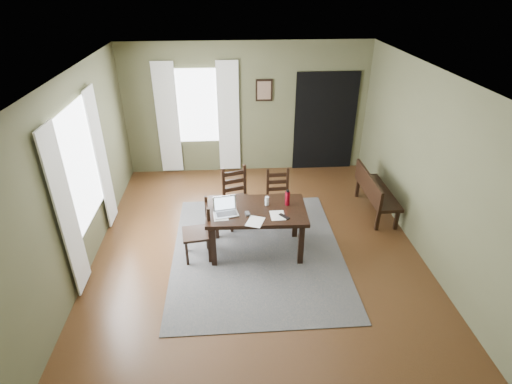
{
  "coord_description": "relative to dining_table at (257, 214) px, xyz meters",
  "views": [
    {
      "loc": [
        -0.37,
        -5.0,
        3.84
      ],
      "look_at": [
        0.0,
        0.3,
        0.9
      ],
      "focal_mm": 28.0,
      "sensor_mm": 36.0,
      "label": 1
    }
  ],
  "objects": [
    {
      "name": "window_left",
      "position": [
        -2.46,
        0.15,
        0.79
      ],
      "size": [
        0.01,
        1.3,
        1.7
      ],
      "color": "white",
      "rests_on": "ground"
    },
    {
      "name": "paper_a",
      "position": [
        -0.53,
        -0.15,
        0.09
      ],
      "size": [
        0.23,
        0.29,
        0.0
      ],
      "primitive_type": "cube",
      "rotation": [
        0.0,
        0.0,
        0.09
      ],
      "color": "white",
      "rests_on": "dining_table"
    },
    {
      "name": "computer_mouse",
      "position": [
        -0.14,
        -0.14,
        0.11
      ],
      "size": [
        0.07,
        0.11,
        0.03
      ],
      "primitive_type": "cube",
      "rotation": [
        0.0,
        0.0,
        0.17
      ],
      "color": "#3F3F42",
      "rests_on": "dining_table"
    },
    {
      "name": "framed_picture",
      "position": [
        0.36,
        2.92,
        1.09
      ],
      "size": [
        0.34,
        0.03,
        0.44
      ],
      "color": "black",
      "rests_on": "ground"
    },
    {
      "name": "curtain_left_near",
      "position": [
        -2.43,
        -0.67,
        0.54
      ],
      "size": [
        0.03,
        0.48,
        2.3
      ],
      "color": "silver",
      "rests_on": "ground"
    },
    {
      "name": "chair_back_left",
      "position": [
        -0.27,
        0.79,
        -0.16
      ],
      "size": [
        0.55,
        0.55,
        1.01
      ],
      "rotation": [
        0.0,
        0.0,
        0.28
      ],
      "color": "black",
      "rests_on": "rug"
    },
    {
      "name": "drinking_glass",
      "position": [
        0.16,
        0.11,
        0.16
      ],
      "size": [
        0.08,
        0.08,
        0.14
      ],
      "primitive_type": "cylinder",
      "rotation": [
        0.0,
        0.0,
        -0.25
      ],
      "color": "silver",
      "rests_on": "dining_table"
    },
    {
      "name": "laptop",
      "position": [
        -0.46,
        -0.06,
        0.15
      ],
      "size": [
        0.38,
        0.32,
        0.23
      ],
      "rotation": [
        0.0,
        0.0,
        0.18
      ],
      "color": "#B7B7BC",
      "rests_on": "dining_table"
    },
    {
      "name": "chair_back_right",
      "position": [
        0.44,
        0.84,
        -0.2
      ],
      "size": [
        0.42,
        0.42,
        0.92
      ],
      "rotation": [
        0.0,
        0.0,
        0.05
      ],
      "color": "black",
      "rests_on": "rug"
    },
    {
      "name": "window_back",
      "position": [
        -0.99,
        2.92,
        0.79
      ],
      "size": [
        1.0,
        0.01,
        1.5
      ],
      "color": "white",
      "rests_on": "ground"
    },
    {
      "name": "doorway_back",
      "position": [
        1.66,
        2.92,
        0.39
      ],
      "size": [
        1.3,
        0.03,
        2.1
      ],
      "color": "black",
      "rests_on": "ground"
    },
    {
      "name": "room_shell",
      "position": [
        0.01,
        -0.05,
        1.15
      ],
      "size": [
        5.02,
        6.02,
        2.71
      ],
      "color": "brown",
      "rests_on": "ground"
    },
    {
      "name": "curtain_left_far",
      "position": [
        -2.43,
        0.97,
        0.54
      ],
      "size": [
        0.03,
        0.48,
        2.3
      ],
      "color": "silver",
      "rests_on": "ground"
    },
    {
      "name": "water_bottle",
      "position": [
        0.47,
        0.1,
        0.21
      ],
      "size": [
        0.09,
        0.09,
        0.25
      ],
      "rotation": [
        0.0,
        0.0,
        -0.24
      ],
      "color": "#AE0D22",
      "rests_on": "dining_table"
    },
    {
      "name": "dining_table",
      "position": [
        0.0,
        0.0,
        0.0
      ],
      "size": [
        1.5,
        0.93,
        0.74
      ],
      "rotation": [
        0.0,
        0.0,
        -0.03
      ],
      "color": "black",
      "rests_on": "rug"
    },
    {
      "name": "chair_end",
      "position": [
        -0.85,
        -0.11,
        -0.2
      ],
      "size": [
        0.46,
        0.46,
        0.94
      ],
      "rotation": [
        0.0,
        0.0,
        -1.44
      ],
      "color": "black",
      "rests_on": "rug"
    },
    {
      "name": "curtain_back_left",
      "position": [
        -1.61,
        2.89,
        0.54
      ],
      "size": [
        0.44,
        0.03,
        2.3
      ],
      "color": "silver",
      "rests_on": "ground"
    },
    {
      "name": "paper_e",
      "position": [
        -0.04,
        -0.34,
        0.09
      ],
      "size": [
        0.31,
        0.34,
        0.0
      ],
      "primitive_type": "cube",
      "rotation": [
        0.0,
        0.0,
        -0.37
      ],
      "color": "white",
      "rests_on": "dining_table"
    },
    {
      "name": "tv_remote",
      "position": [
        0.38,
        -0.24,
        0.1
      ],
      "size": [
        0.15,
        0.17,
        0.02
      ],
      "primitive_type": "cube",
      "rotation": [
        0.0,
        0.0,
        0.66
      ],
      "color": "black",
      "rests_on": "dining_table"
    },
    {
      "name": "rug",
      "position": [
        0.01,
        -0.05,
        -0.65
      ],
      "size": [
        2.6,
        3.2,
        0.01
      ],
      "color": "#474747",
      "rests_on": "ground"
    },
    {
      "name": "curtain_back_right",
      "position": [
        -0.37,
        2.89,
        0.54
      ],
      "size": [
        0.44,
        0.03,
        2.3
      ],
      "color": "silver",
      "rests_on": "ground"
    },
    {
      "name": "bench",
      "position": [
        2.16,
        0.99,
        -0.2
      ],
      "size": [
        0.43,
        1.34,
        0.76
      ],
      "rotation": [
        0.0,
        0.0,
        1.57
      ],
      "color": "black",
      "rests_on": "ground"
    },
    {
      "name": "paper_b",
      "position": [
        0.29,
        -0.2,
        0.09
      ],
      "size": [
        0.22,
        0.28,
        0.0
      ],
      "primitive_type": "cube",
      "rotation": [
        0.0,
        0.0,
        0.04
      ],
      "color": "white",
      "rests_on": "dining_table"
    },
    {
      "name": "ground",
      "position": [
        0.01,
        -0.05,
        -0.66
      ],
      "size": [
        5.0,
        6.0,
        0.01
      ],
      "color": "#492C16"
    }
  ]
}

